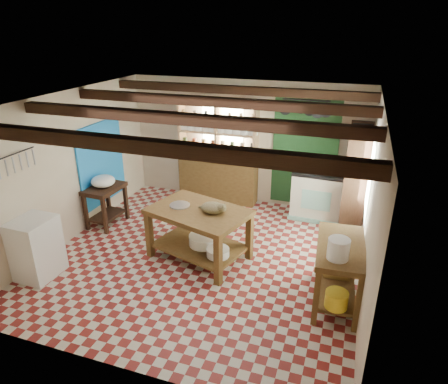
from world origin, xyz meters
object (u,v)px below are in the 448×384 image
(stove, at_px, (318,194))
(white_cabinet, at_px, (36,248))
(cat, at_px, (213,208))
(prep_table, at_px, (106,206))
(right_counter, at_px, (338,273))
(work_table, at_px, (199,234))

(stove, bearing_deg, white_cabinet, -136.31)
(white_cabinet, bearing_deg, cat, 28.51)
(prep_table, relative_size, white_cabinet, 0.83)
(right_counter, bearing_deg, cat, 164.41)
(stove, height_order, right_counter, stove)
(white_cabinet, relative_size, cat, 2.48)
(right_counter, distance_m, cat, 2.09)
(white_cabinet, bearing_deg, stove, 43.03)
(prep_table, height_order, cat, cat)
(white_cabinet, bearing_deg, work_table, 31.60)
(right_counter, height_order, cat, cat)
(cat, bearing_deg, right_counter, -6.00)
(work_table, distance_m, cat, 0.58)
(right_counter, xyz_separation_m, cat, (-1.99, 0.43, 0.51))
(prep_table, relative_size, right_counter, 0.63)
(work_table, height_order, white_cabinet, white_cabinet)
(work_table, relative_size, cat, 4.02)
(work_table, height_order, stove, stove)
(white_cabinet, height_order, cat, cat)
(white_cabinet, relative_size, right_counter, 0.76)
(stove, xyz_separation_m, cat, (-1.43, -2.20, 0.47))
(work_table, distance_m, right_counter, 2.28)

